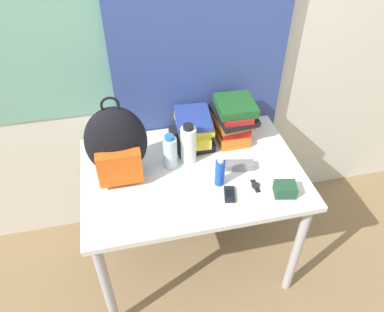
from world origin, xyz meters
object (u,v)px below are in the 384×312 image
(book_stack_center, at_px, (233,119))
(wristwatch, at_px, (256,186))
(cell_phone, at_px, (230,194))
(camera_pouch, at_px, (285,189))
(sunscreen_bottle, at_px, (220,172))
(sunglasses_case, at_px, (240,165))
(book_stack_left, at_px, (193,130))
(water_bottle, at_px, (170,152))
(backpack, at_px, (117,144))
(sports_bottle, at_px, (188,144))

(book_stack_center, relative_size, wristwatch, 3.17)
(cell_phone, height_order, camera_pouch, camera_pouch)
(cell_phone, xyz_separation_m, wristwatch, (0.14, 0.03, -0.00))
(sunscreen_bottle, height_order, sunglasses_case, sunscreen_bottle)
(book_stack_left, height_order, book_stack_center, book_stack_center)
(sunglasses_case, bearing_deg, water_bottle, 164.21)
(sunscreen_bottle, bearing_deg, camera_pouch, -25.49)
(book_stack_center, height_order, sunscreen_bottle, book_stack_center)
(book_stack_left, height_order, cell_phone, book_stack_left)
(book_stack_left, distance_m, water_bottle, 0.23)
(sunscreen_bottle, bearing_deg, water_bottle, 139.20)
(backpack, distance_m, wristwatch, 0.71)
(cell_phone, bearing_deg, water_bottle, 130.99)
(sunglasses_case, bearing_deg, sports_bottle, 154.33)
(water_bottle, distance_m, cell_phone, 0.37)
(sunglasses_case, bearing_deg, cell_phone, -121.31)
(book_stack_center, height_order, camera_pouch, book_stack_center)
(sunscreen_bottle, bearing_deg, sunglasses_case, 32.73)
(sunscreen_bottle, height_order, camera_pouch, sunscreen_bottle)
(backpack, distance_m, book_stack_center, 0.67)
(book_stack_center, bearing_deg, cell_phone, -108.27)
(water_bottle, bearing_deg, cell_phone, -49.01)
(sports_bottle, bearing_deg, book_stack_center, 28.23)
(sunglasses_case, xyz_separation_m, camera_pouch, (0.16, -0.22, 0.01))
(backpack, xyz_separation_m, cell_phone, (0.50, -0.27, -0.18))
(book_stack_center, distance_m, wristwatch, 0.43)
(backpack, xyz_separation_m, sunscreen_bottle, (0.47, -0.18, -0.11))
(book_stack_left, distance_m, wristwatch, 0.48)
(backpack, height_order, sunscreen_bottle, backpack)
(water_bottle, xyz_separation_m, sunglasses_case, (0.35, -0.10, -0.08))
(sports_bottle, bearing_deg, wristwatch, -43.00)
(backpack, bearing_deg, cell_phone, -28.81)
(backpack, distance_m, water_bottle, 0.28)
(backpack, bearing_deg, wristwatch, -20.67)
(camera_pouch, height_order, wristwatch, camera_pouch)
(backpack, bearing_deg, camera_pouch, -22.83)
(book_stack_center, bearing_deg, camera_pouch, -77.03)
(sports_bottle, height_order, cell_phone, sports_bottle)
(cell_phone, xyz_separation_m, sunglasses_case, (0.11, 0.18, 0.01))
(backpack, xyz_separation_m, book_stack_left, (0.42, 0.17, -0.11))
(wristwatch, bearing_deg, sunglasses_case, 104.05)
(cell_phone, bearing_deg, sports_bottle, 115.19)
(cell_phone, bearing_deg, sunscreen_bottle, 105.89)
(sunscreen_bottle, relative_size, cell_phone, 1.58)
(sunglasses_case, relative_size, wristwatch, 1.79)
(book_stack_center, distance_m, water_bottle, 0.43)
(book_stack_left, xyz_separation_m, cell_phone, (0.08, -0.45, -0.07))
(water_bottle, height_order, wristwatch, water_bottle)
(wristwatch, bearing_deg, sunscreen_bottle, 160.68)
(water_bottle, relative_size, camera_pouch, 1.70)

